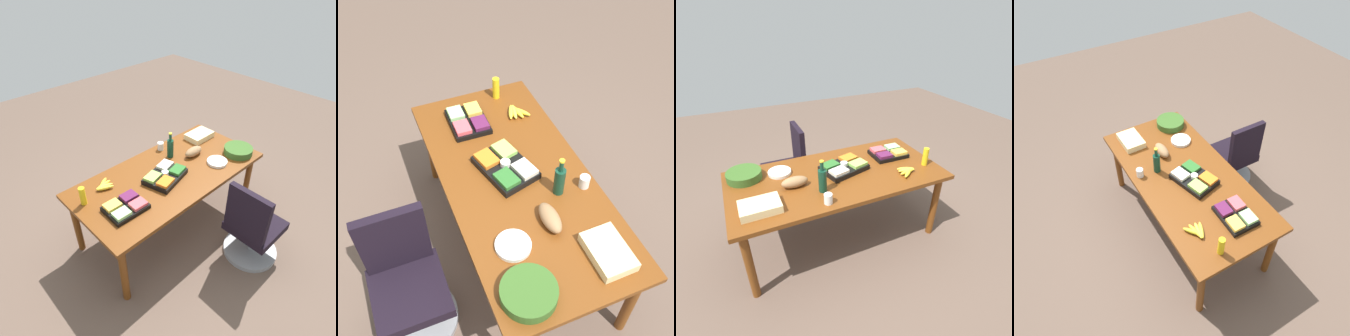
# 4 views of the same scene
# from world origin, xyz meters

# --- Properties ---
(ground_plane) EXTENTS (10.00, 10.00, 0.00)m
(ground_plane) POSITION_xyz_m (0.00, 0.00, 0.00)
(ground_plane) COLOR brown
(conference_table) EXTENTS (2.05, 0.98, 0.77)m
(conference_table) POSITION_xyz_m (0.00, 0.00, 0.69)
(conference_table) COLOR brown
(conference_table) RESTS_ON ground
(office_chair) EXTENTS (0.56, 0.56, 0.96)m
(office_chair) POSITION_xyz_m (0.29, -0.89, 0.36)
(office_chair) COLOR gray
(office_chair) RESTS_ON ground
(wine_bottle) EXTENTS (0.09, 0.09, 0.30)m
(wine_bottle) POSITION_xyz_m (0.22, 0.21, 0.88)
(wine_bottle) COLOR #113B28
(wine_bottle) RESTS_ON conference_table
(veggie_tray) EXTENTS (0.48, 0.40, 0.09)m
(veggie_tray) POSITION_xyz_m (-0.10, -0.04, 0.80)
(veggie_tray) COLOR black
(veggie_tray) RESTS_ON conference_table
(salad_bowl) EXTENTS (0.34, 0.34, 0.08)m
(salad_bowl) POSITION_xyz_m (0.82, -0.28, 0.81)
(salad_bowl) COLOR #355E22
(salad_bowl) RESTS_ON conference_table
(mustard_bottle) EXTENTS (0.07, 0.07, 0.18)m
(mustard_bottle) POSITION_xyz_m (-0.89, 0.20, 0.86)
(mustard_bottle) COLOR yellow
(mustard_bottle) RESTS_ON conference_table
(bread_loaf) EXTENTS (0.24, 0.11, 0.10)m
(bread_loaf) POSITION_xyz_m (0.42, 0.04, 0.82)
(bread_loaf) COLOR #9A7048
(bread_loaf) RESTS_ON conference_table
(paper_plate_stack) EXTENTS (0.28, 0.28, 0.03)m
(paper_plate_stack) POSITION_xyz_m (0.50, -0.24, 0.78)
(paper_plate_stack) COLOR white
(paper_plate_stack) RESTS_ON conference_table
(fruit_platter) EXTENTS (0.37, 0.29, 0.07)m
(fruit_platter) POSITION_xyz_m (-0.66, -0.12, 0.80)
(fruit_platter) COLOR black
(fruit_platter) RESTS_ON conference_table
(sheet_cake) EXTENTS (0.32, 0.22, 0.07)m
(sheet_cake) POSITION_xyz_m (0.76, 0.25, 0.80)
(sheet_cake) COLOR beige
(sheet_cake) RESTS_ON conference_table
(banana_bunch) EXTENTS (0.19, 0.19, 0.04)m
(banana_bunch) POSITION_xyz_m (-0.63, 0.26, 0.79)
(banana_bunch) COLOR yellow
(banana_bunch) RESTS_ON conference_table
(paper_cup) EXTENTS (0.08, 0.08, 0.09)m
(paper_cup) POSITION_xyz_m (0.24, 0.39, 0.81)
(paper_cup) COLOR white
(paper_cup) RESTS_ON conference_table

